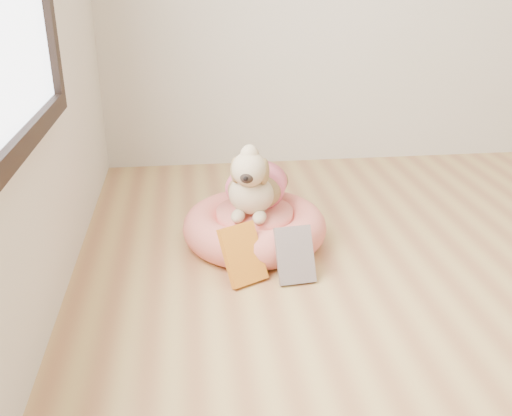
{
  "coord_description": "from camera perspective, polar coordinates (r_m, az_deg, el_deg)",
  "views": [
    {
      "loc": [
        -1.52,
        -1.03,
        1.11
      ],
      "look_at": [
        -1.26,
        1.11,
        0.19
      ],
      "focal_mm": 40.0,
      "sensor_mm": 36.0,
      "label": 1
    }
  ],
  "objects": [
    {
      "name": "book_white",
      "position": [
        2.16,
        3.92,
        -4.71
      ],
      "size": [
        0.15,
        0.14,
        0.2
      ],
      "primitive_type": "cube",
      "rotation": [
        -0.5,
        0.0,
        0.11
      ],
      "color": "silver",
      "rests_on": "floor"
    },
    {
      "name": "dog",
      "position": [
        2.36,
        -0.12,
        3.58
      ],
      "size": [
        0.41,
        0.5,
        0.32
      ],
      "primitive_type": null,
      "rotation": [
        0.0,
        0.0,
        -0.29
      ],
      "color": "brown",
      "rests_on": "pet_bed"
    },
    {
      "name": "book_yellow",
      "position": [
        2.15,
        -1.33,
        -4.64
      ],
      "size": [
        0.19,
        0.19,
        0.21
      ],
      "primitive_type": "cube",
      "rotation": [
        -0.49,
        0.0,
        0.48
      ],
      "color": "gold",
      "rests_on": "floor"
    },
    {
      "name": "pet_bed",
      "position": [
        2.44,
        -0.14,
        -1.91
      ],
      "size": [
        0.61,
        0.61,
        0.16
      ],
      "color": "#FF6367",
      "rests_on": "floor"
    }
  ]
}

